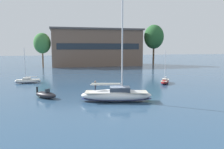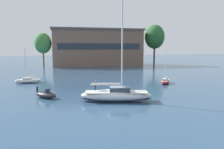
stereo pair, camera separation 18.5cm
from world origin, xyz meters
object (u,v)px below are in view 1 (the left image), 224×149
Objects in this scene: tree_shore_left at (42,43)px; sailboat_moored_mid_channel at (28,81)px; sailboat_main at (116,95)px; sailboat_moored_near_marina at (165,81)px; motor_tender at (46,95)px; tree_shore_center at (154,37)px.

tree_shore_left is 1.73× the size of sailboat_moored_mid_channel.
sailboat_main is 21.12m from sailboat_moored_near_marina.
motor_tender is (5.21, -17.42, -0.01)m from sailboat_moored_mid_channel.
tree_shore_left is 60.76m from motor_tender.
sailboat_moored_near_marina is (-19.99, -51.47, -13.00)m from tree_shore_center.
sailboat_moored_near_marina is at bearing 18.60° from motor_tender.
sailboat_moored_near_marina is 33.34m from sailboat_moored_mid_channel.
sailboat_main reaches higher than sailboat_moored_mid_channel.
sailboat_moored_near_marina reaches higher than motor_tender.
tree_shore_center is at bearing 0.86° from tree_shore_left.
tree_shore_left reaches higher than motor_tender.
motor_tender is at bearing -127.84° from tree_shore_center.
sailboat_moored_near_marina is at bearing 41.71° from sailboat_main.
sailboat_moored_mid_channel is at bearing 126.47° from sailboat_main.
tree_shore_center is 69.02m from sailboat_moored_mid_channel.
sailboat_main reaches higher than tree_shore_left.
tree_shore_center is (51.62, 0.78, 3.26)m from tree_shore_left.
motor_tender is (4.56, -59.81, -9.72)m from tree_shore_left.
sailboat_moored_mid_channel is 1.87× the size of motor_tender.
sailboat_moored_mid_channel is at bearing -140.45° from tree_shore_center.
sailboat_moored_mid_channel is 18.18m from motor_tender.
tree_shore_center is 56.73m from sailboat_moored_near_marina.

